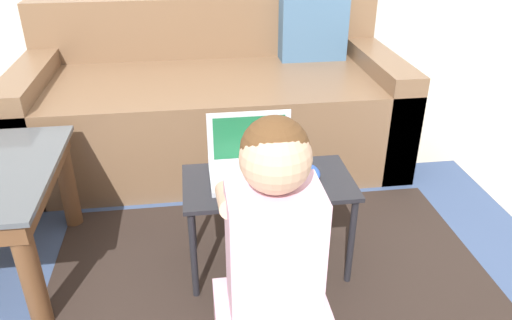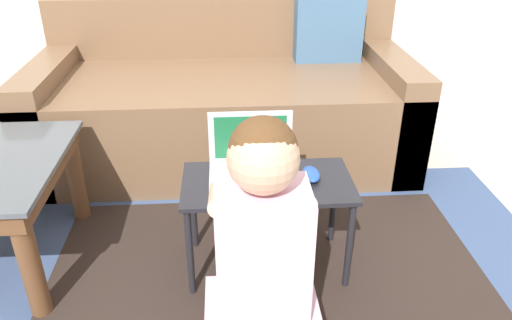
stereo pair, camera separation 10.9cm
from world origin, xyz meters
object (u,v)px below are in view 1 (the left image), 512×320
(laptop, at_px, (252,167))
(person_seated, at_px, (273,258))
(laptop_desk, at_px, (268,192))
(couch, at_px, (214,103))
(computer_mouse, at_px, (311,172))

(laptop, xyz_separation_m, person_seated, (0.00, -0.44, -0.06))
(laptop_desk, bearing_deg, person_seated, -97.09)
(laptop_desk, bearing_deg, couch, 97.58)
(computer_mouse, distance_m, person_seated, 0.46)
(person_seated, bearing_deg, laptop, 90.44)
(couch, relative_size, computer_mouse, 17.26)
(couch, distance_m, computer_mouse, 1.05)
(couch, height_order, computer_mouse, couch)
(couch, relative_size, person_seated, 2.41)
(laptop, relative_size, person_seated, 0.38)
(laptop_desk, height_order, computer_mouse, computer_mouse)
(person_seated, bearing_deg, laptop_desk, 82.91)
(laptop, bearing_deg, person_seated, -89.56)
(laptop, bearing_deg, computer_mouse, -8.44)
(computer_mouse, bearing_deg, laptop_desk, -176.13)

